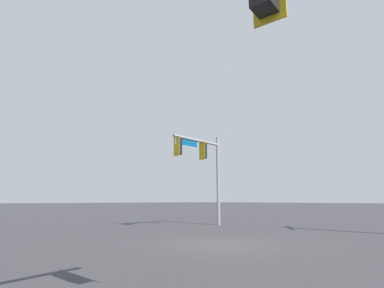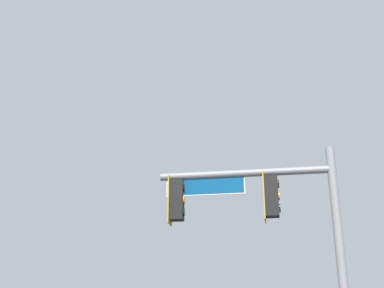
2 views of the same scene
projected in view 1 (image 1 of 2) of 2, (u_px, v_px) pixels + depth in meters
The scene contains 2 objects.
ground_plane at pixel (221, 244), 12.17m from camera, with size 400.00×400.00×0.00m, color #38383A.
signal_pole_near at pixel (203, 160), 21.38m from camera, with size 4.70×0.74×6.53m.
Camera 1 is at (9.36, 8.68, 1.76)m, focal length 28.00 mm.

